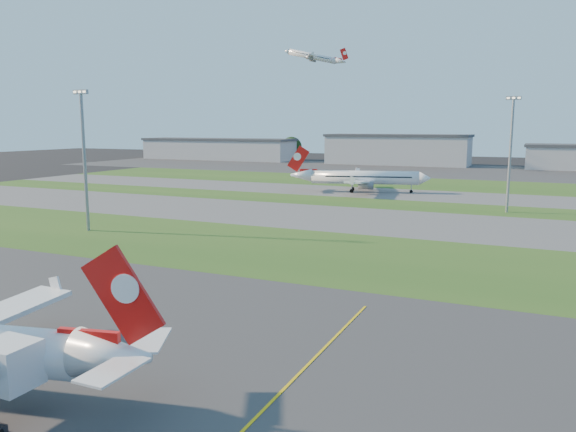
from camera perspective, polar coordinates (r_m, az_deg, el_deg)
The scene contains 15 objects.
grass_strip_a at distance 83.74m, azimuth 8.85°, elevation -4.34°, with size 300.00×34.00×0.01m, color #284F1A.
taxiway_a at distance 115.29m, azimuth 13.23°, elevation -0.77°, with size 300.00×32.00×0.01m, color #515154.
grass_strip_b at distance 139.64m, azimuth 15.21°, elevation 0.85°, with size 300.00×18.00×0.01m, color #284F1A.
taxiway_b at distance 161.23m, azimuth 16.46°, elevation 1.87°, with size 300.00×26.00×0.01m, color #515154.
grass_strip_c at distance 193.79m, azimuth 17.81°, elevation 2.98°, with size 300.00×40.00×0.01m, color #284F1A.
apron_far at distance 253.28m, azimuth 19.38°, elevation 4.25°, with size 400.00×80.00×0.01m, color #333335.
airliner_taxiing at distance 166.89m, azimuth 7.67°, elevation 3.87°, with size 37.98×31.87×12.09m.
airliner_departing at distance 274.70m, azimuth 2.57°, elevation 15.88°, with size 27.96×23.47×8.83m.
light_mast_west at distance 109.65m, azimuth -20.02°, elevation 6.22°, with size 3.20×0.70×25.80m.
light_mast_centre at distance 134.86m, azimuth 21.68°, elevation 6.57°, with size 3.20×0.70×25.80m.
hangar_far_west at distance 329.90m, azimuth -7.13°, elevation 6.78°, with size 91.80×23.00×12.20m.
hangar_west at distance 289.57m, azimuth 11.04°, elevation 6.66°, with size 71.40×23.00×15.20m.
tree_far_west at distance 362.79m, azimuth -11.50°, elevation 6.93°, with size 11.00×11.00×12.00m.
tree_west at distance 324.62m, azimuth 0.35°, elevation 6.99°, with size 12.10×12.10×13.20m.
tree_mid_west at distance 295.85m, azimuth 16.27°, elevation 6.16°, with size 9.90×9.90×10.80m.
Camera 1 is at (21.28, -26.64, 19.38)m, focal length 35.00 mm.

